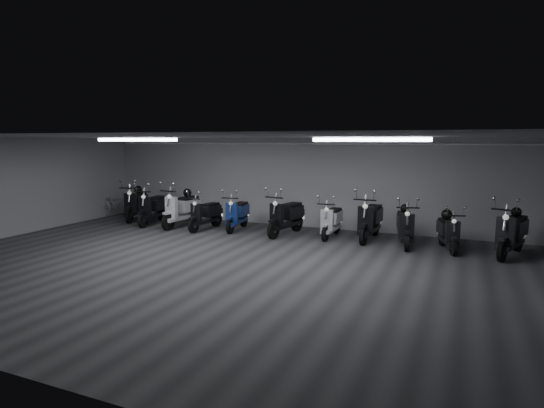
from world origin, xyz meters
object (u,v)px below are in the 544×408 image
at_px(scooter_7, 370,214).
at_px(helmet_3, 447,214).
at_px(scooter_3, 205,209).
at_px(scooter_6, 332,215).
at_px(helmet_0, 405,208).
at_px(helmet_2, 187,193).
at_px(scooter_5, 286,210).
at_px(helmet_4, 516,212).
at_px(scooter_2, 182,203).
at_px(scooter_4, 237,209).
at_px(helmet_1, 138,189).
at_px(scooter_9, 448,227).
at_px(scooter_0, 136,199).
at_px(bicycle, 118,200).
at_px(scooter_1, 153,203).
at_px(scooter_8, 405,220).
at_px(scooter_10, 512,226).

height_order(scooter_7, helmet_3, scooter_7).
height_order(scooter_3, scooter_6, scooter_3).
relative_size(helmet_0, helmet_2, 0.85).
bearing_deg(helmet_2, scooter_7, 1.19).
relative_size(scooter_5, helmet_4, 8.16).
relative_size(scooter_2, scooter_4, 1.14).
height_order(scooter_3, helmet_1, scooter_3).
distance_m(scooter_9, helmet_4, 1.56).
height_order(scooter_5, helmet_3, scooter_5).
relative_size(scooter_4, helmet_1, 6.76).
bearing_deg(scooter_0, scooter_3, -29.35).
height_order(scooter_4, helmet_4, scooter_4).
bearing_deg(helmet_1, scooter_5, -4.96).
xyz_separation_m(scooter_0, bicycle, (-1.01, 0.24, -0.12)).
relative_size(scooter_1, bicycle, 1.01).
height_order(scooter_1, bicycle, scooter_1).
xyz_separation_m(scooter_2, helmet_2, (0.02, 0.28, 0.31)).
xyz_separation_m(scooter_1, scooter_3, (2.03, -0.08, -0.07)).
distance_m(scooter_3, bicycle, 4.13).
bearing_deg(scooter_3, bicycle, 175.65).
height_order(scooter_0, scooter_8, scooter_0).
distance_m(bicycle, helmet_1, 1.00).
relative_size(helmet_0, helmet_3, 0.86).
bearing_deg(scooter_7, scooter_0, -177.01).
relative_size(scooter_1, helmet_2, 7.06).
bearing_deg(scooter_7, scooter_9, -8.14).
distance_m(scooter_9, helmet_0, 1.20).
xyz_separation_m(scooter_6, scooter_9, (3.08, -0.30, -0.03)).
bearing_deg(scooter_4, scooter_1, 178.27).
relative_size(scooter_6, helmet_1, 6.56).
xyz_separation_m(scooter_4, helmet_4, (7.49, 0.04, 0.38)).
bearing_deg(bicycle, scooter_7, -102.68).
bearing_deg(scooter_6, scooter_4, -177.49).
distance_m(scooter_4, helmet_2, 1.88).
relative_size(scooter_6, scooter_10, 0.86).
xyz_separation_m(scooter_1, helmet_1, (-1.13, 0.66, 0.33)).
height_order(scooter_6, helmet_1, scooter_6).
xyz_separation_m(helmet_2, helmet_4, (9.32, -0.02, -0.03)).
bearing_deg(scooter_7, scooter_4, -174.62).
bearing_deg(scooter_0, scooter_10, -22.25).
height_order(helmet_0, helmet_3, helmet_0).
relative_size(scooter_4, helmet_0, 7.68).
bearing_deg(helmet_4, helmet_3, -179.05).
xyz_separation_m(scooter_2, scooter_10, (9.26, -0.01, -0.01)).
height_order(scooter_3, helmet_4, scooter_3).
relative_size(scooter_0, helmet_3, 7.37).
bearing_deg(helmet_0, scooter_4, -178.56).
xyz_separation_m(scooter_7, bicycle, (-9.00, 0.20, -0.13)).
relative_size(scooter_3, helmet_1, 6.57).
relative_size(scooter_4, helmet_2, 6.51).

